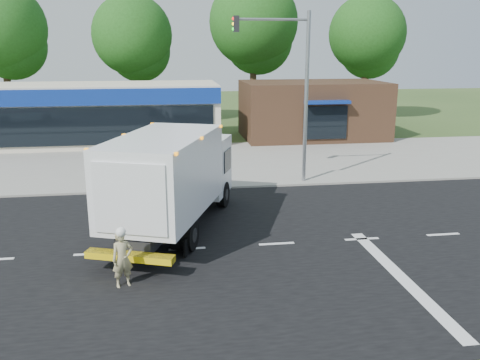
# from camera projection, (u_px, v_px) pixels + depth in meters

# --- Properties ---
(ground) EXTENTS (120.00, 120.00, 0.00)m
(ground) POSITION_uv_depth(u_px,v_px,m) (277.00, 244.00, 17.06)
(ground) COLOR #385123
(ground) RESTS_ON ground
(road_asphalt) EXTENTS (60.00, 14.00, 0.02)m
(road_asphalt) POSITION_uv_depth(u_px,v_px,m) (277.00, 244.00, 17.05)
(road_asphalt) COLOR black
(road_asphalt) RESTS_ON ground
(sidewalk) EXTENTS (60.00, 2.40, 0.12)m
(sidewalk) POSITION_uv_depth(u_px,v_px,m) (241.00, 181.00, 24.89)
(sidewalk) COLOR gray
(sidewalk) RESTS_ON ground
(parking_apron) EXTENTS (60.00, 9.00, 0.02)m
(parking_apron) POSITION_uv_depth(u_px,v_px,m) (227.00, 157.00, 30.45)
(parking_apron) COLOR gray
(parking_apron) RESTS_ON ground
(lane_markings) EXTENTS (55.20, 7.00, 0.01)m
(lane_markings) POSITION_uv_depth(u_px,v_px,m) (328.00, 257.00, 15.95)
(lane_markings) COLOR silver
(lane_markings) RESTS_ON road_asphalt
(ems_box_truck) EXTENTS (5.18, 8.55, 3.63)m
(ems_box_truck) POSITION_uv_depth(u_px,v_px,m) (173.00, 174.00, 17.82)
(ems_box_truck) COLOR black
(ems_box_truck) RESTS_ON ground
(emergency_worker) EXTENTS (0.69, 0.57, 1.73)m
(emergency_worker) POSITION_uv_depth(u_px,v_px,m) (122.00, 257.00, 13.87)
(emergency_worker) COLOR tan
(emergency_worker) RESTS_ON ground
(retail_strip_mall) EXTENTS (18.00, 6.20, 4.00)m
(retail_strip_mall) POSITION_uv_depth(u_px,v_px,m) (84.00, 114.00, 34.34)
(retail_strip_mall) COLOR beige
(retail_strip_mall) RESTS_ON ground
(brown_storefront) EXTENTS (10.00, 6.70, 4.00)m
(brown_storefront) POSITION_uv_depth(u_px,v_px,m) (313.00, 110.00, 36.64)
(brown_storefront) COLOR #382316
(brown_storefront) RESTS_ON ground
(traffic_signal_pole) EXTENTS (3.51, 0.25, 8.00)m
(traffic_signal_pole) POSITION_uv_depth(u_px,v_px,m) (293.00, 80.00, 23.40)
(traffic_signal_pole) COLOR gray
(traffic_signal_pole) RESTS_ON ground
(background_trees) EXTENTS (36.77, 7.39, 12.10)m
(background_trees) POSITION_uv_depth(u_px,v_px,m) (195.00, 35.00, 42.00)
(background_trees) COLOR #332114
(background_trees) RESTS_ON ground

